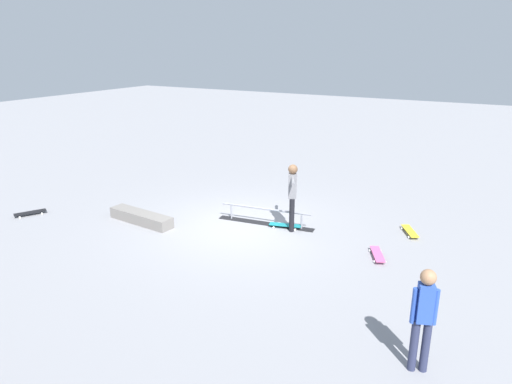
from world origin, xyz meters
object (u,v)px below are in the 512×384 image
at_px(grind_rail, 265,217).
at_px(loose_skateboard_black, 30,213).
at_px(loose_skateboard_yellow, 410,231).
at_px(skate_ledge, 141,217).
at_px(loose_skateboard_pink, 378,254).
at_px(skater_main, 292,193).
at_px(skateboard_main, 285,225).
at_px(bystander_blue_shirt, 424,315).

relative_size(grind_rail, loose_skateboard_black, 3.21).
relative_size(grind_rail, loose_skateboard_yellow, 3.22).
relative_size(skate_ledge, loose_skateboard_pink, 2.38).
bearing_deg(skater_main, skateboard_main, -129.30).
relative_size(loose_skateboard_black, loose_skateboard_pink, 0.99).
xyz_separation_m(skate_ledge, loose_skateboard_yellow, (-6.22, -2.61, -0.07)).
distance_m(skate_ledge, loose_skateboard_pink, 5.96).
bearing_deg(skate_ledge, loose_skateboard_pink, -170.88).
xyz_separation_m(skater_main, loose_skateboard_black, (6.60, 2.48, -0.90)).
bearing_deg(loose_skateboard_black, skateboard_main, 139.98).
xyz_separation_m(loose_skateboard_black, loose_skateboard_pink, (-8.88, -1.99, 0.00)).
xyz_separation_m(loose_skateboard_black, loose_skateboard_yellow, (-9.22, -3.66, 0.00)).
distance_m(bystander_blue_shirt, loose_skateboard_yellow, 5.19).
bearing_deg(grind_rail, loose_skateboard_pink, 162.32).
relative_size(skater_main, loose_skateboard_yellow, 2.11).
relative_size(grind_rail, loose_skateboard_pink, 3.17).
xyz_separation_m(skate_ledge, bystander_blue_shirt, (-7.34, 2.38, 0.75)).
height_order(skateboard_main, loose_skateboard_pink, same).
distance_m(skater_main, loose_skateboard_pink, 2.50).
xyz_separation_m(skater_main, loose_skateboard_pink, (-2.28, 0.49, -0.90)).
bearing_deg(loose_skateboard_black, loose_skateboard_yellow, 140.07).
bearing_deg(skateboard_main, bystander_blue_shirt, 120.40).
distance_m(grind_rail, loose_skateboard_black, 6.37).
xyz_separation_m(skater_main, bystander_blue_shirt, (-3.74, 3.82, -0.08)).
xyz_separation_m(grind_rail, loose_skateboard_yellow, (-3.38, -1.12, -0.11)).
bearing_deg(skater_main, skate_ledge, -94.20).
relative_size(loose_skateboard_black, loose_skateboard_yellow, 1.00).
xyz_separation_m(skateboard_main, loose_skateboard_pink, (-2.48, 0.54, 0.00)).
relative_size(skateboard_main, bystander_blue_shirt, 0.52).
distance_m(loose_skateboard_black, loose_skateboard_pink, 9.10).
bearing_deg(bystander_blue_shirt, loose_skateboard_pink, -87.41).
height_order(grind_rail, skater_main, skater_main).
relative_size(grind_rail, skater_main, 1.53).
bearing_deg(loose_skateboard_pink, loose_skateboard_black, -102.77).
height_order(grind_rail, loose_skateboard_yellow, grind_rail).
height_order(bystander_blue_shirt, loose_skateboard_yellow, bystander_blue_shirt).
bearing_deg(skate_ledge, loose_skateboard_yellow, -157.22).
bearing_deg(loose_skateboard_black, skater_main, 139.05).
relative_size(skater_main, loose_skateboard_pink, 2.07).
bearing_deg(grind_rail, loose_skateboard_black, 15.93).
bearing_deg(loose_skateboard_pink, grind_rail, -125.55).
height_order(bystander_blue_shirt, loose_skateboard_pink, bystander_blue_shirt).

